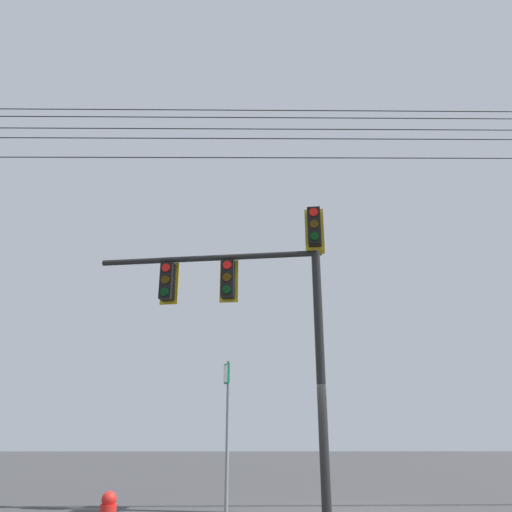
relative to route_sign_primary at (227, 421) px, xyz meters
name	(u,v)px	position (x,y,z in m)	size (l,w,h in m)	color
signal_mast_assembly	(268,288)	(0.54, -0.87, 2.96)	(1.32, 5.45, 6.57)	black
route_sign_primary	(227,421)	(0.00, 0.00, 0.00)	(0.27, 0.14, 2.94)	slate
overhead_wire_span	(254,130)	(0.34, -0.53, 7.11)	(0.65, 32.04, 1.90)	black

